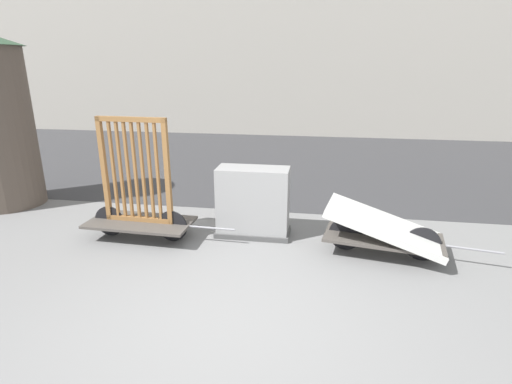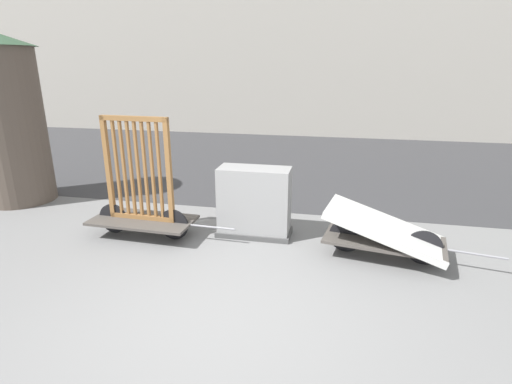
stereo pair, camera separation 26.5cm
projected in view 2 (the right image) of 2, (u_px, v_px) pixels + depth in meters
ground_plane at (221, 318)px, 4.24m from camera, size 60.00×60.00×0.00m
road_strip at (297, 161)px, 11.04m from camera, size 56.00×8.06×0.01m
bike_cart_with_bedframe at (141, 200)px, 6.10m from camera, size 2.31×0.82×1.86m
bike_cart_with_mattress at (385, 232)px, 5.46m from camera, size 2.34×1.11×0.71m
utility_cabinet at (254, 204)px, 6.17m from camera, size 1.15×0.54×1.08m
advertising_column at (8, 119)px, 7.44m from camera, size 1.40×1.40×3.12m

